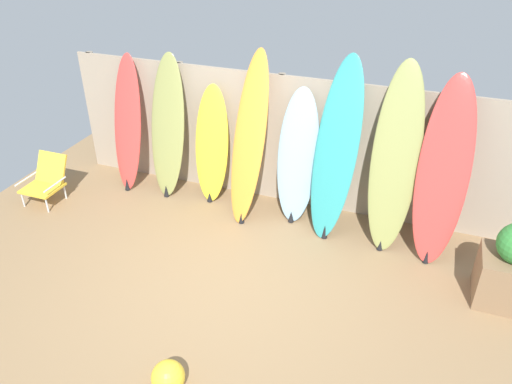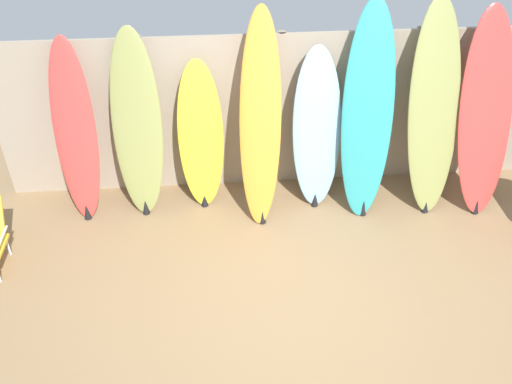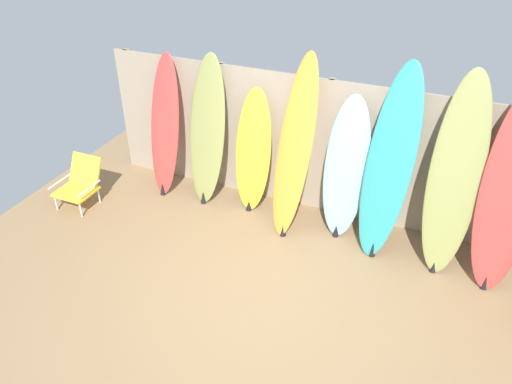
{
  "view_description": "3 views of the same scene",
  "coord_description": "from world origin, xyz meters",
  "px_view_note": "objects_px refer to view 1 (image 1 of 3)",
  "views": [
    {
      "loc": [
        1.79,
        -3.81,
        3.75
      ],
      "look_at": [
        0.11,
        0.8,
        0.79
      ],
      "focal_mm": 35.0,
      "sensor_mm": 36.0,
      "label": 1
    },
    {
      "loc": [
        -0.69,
        -3.44,
        3.98
      ],
      "look_at": [
        -0.36,
        0.7,
        0.81
      ],
      "focal_mm": 40.0,
      "sensor_mm": 36.0,
      "label": 2
    },
    {
      "loc": [
        1.37,
        -3.44,
        3.84
      ],
      "look_at": [
        -0.31,
        0.5,
        1.06
      ],
      "focal_mm": 35.0,
      "sensor_mm": 36.0,
      "label": 3
    }
  ],
  "objects_px": {
    "surfboard_olive_1": "(168,128)",
    "planter_box": "(511,269)",
    "surfboard_orange_3": "(249,140)",
    "surfboard_olive_6": "(395,159)",
    "surfboard_yellow_2": "(212,146)",
    "surfboard_skyblue_4": "(298,158)",
    "surfboard_teal_5": "(336,151)",
    "surfboard_red_7": "(443,172)",
    "beach_chair": "(46,179)",
    "beach_ball": "(168,377)",
    "surfboard_red_0": "(128,125)"
  },
  "relations": [
    {
      "from": "surfboard_orange_3",
      "to": "beach_ball",
      "type": "bearing_deg",
      "value": -83.25
    },
    {
      "from": "surfboard_yellow_2",
      "to": "surfboard_teal_5",
      "type": "bearing_deg",
      "value": -4.69
    },
    {
      "from": "planter_box",
      "to": "surfboard_red_0",
      "type": "bearing_deg",
      "value": 170.69
    },
    {
      "from": "surfboard_red_7",
      "to": "beach_chair",
      "type": "height_order",
      "value": "surfboard_red_7"
    },
    {
      "from": "surfboard_red_0",
      "to": "surfboard_red_7",
      "type": "xyz_separation_m",
      "value": [
        4.22,
        -0.12,
        0.1
      ]
    },
    {
      "from": "surfboard_red_7",
      "to": "beach_chair",
      "type": "xyz_separation_m",
      "value": [
        -5.12,
        -0.68,
        -0.72
      ]
    },
    {
      "from": "beach_ball",
      "to": "planter_box",
      "type": "bearing_deg",
      "value": 38.32
    },
    {
      "from": "surfboard_teal_5",
      "to": "surfboard_red_7",
      "type": "height_order",
      "value": "surfboard_teal_5"
    },
    {
      "from": "surfboard_yellow_2",
      "to": "beach_chair",
      "type": "xyz_separation_m",
      "value": [
        -2.16,
        -0.86,
        -0.48
      ]
    },
    {
      "from": "surfboard_red_0",
      "to": "surfboard_skyblue_4",
      "type": "distance_m",
      "value": 2.49
    },
    {
      "from": "surfboard_olive_6",
      "to": "surfboard_red_7",
      "type": "xyz_separation_m",
      "value": [
        0.54,
        -0.04,
        -0.05
      ]
    },
    {
      "from": "surfboard_red_0",
      "to": "surfboard_olive_6",
      "type": "bearing_deg",
      "value": -1.25
    },
    {
      "from": "surfboard_red_7",
      "to": "planter_box",
      "type": "bearing_deg",
      "value": -40.93
    },
    {
      "from": "surfboard_olive_1",
      "to": "surfboard_yellow_2",
      "type": "relative_size",
      "value": 1.21
    },
    {
      "from": "surfboard_orange_3",
      "to": "surfboard_olive_6",
      "type": "distance_m",
      "value": 1.8
    },
    {
      "from": "surfboard_olive_6",
      "to": "surfboard_teal_5",
      "type": "bearing_deg",
      "value": -179.48
    },
    {
      "from": "surfboard_red_7",
      "to": "beach_chair",
      "type": "distance_m",
      "value": 5.21
    },
    {
      "from": "beach_chair",
      "to": "beach_ball",
      "type": "xyz_separation_m",
      "value": [
        3.12,
        -2.24,
        -0.17
      ]
    },
    {
      "from": "surfboard_olive_1",
      "to": "planter_box",
      "type": "distance_m",
      "value": 4.52
    },
    {
      "from": "surfboard_olive_1",
      "to": "surfboard_red_7",
      "type": "relative_size",
      "value": 0.94
    },
    {
      "from": "surfboard_skyblue_4",
      "to": "surfboard_teal_5",
      "type": "distance_m",
      "value": 0.55
    },
    {
      "from": "surfboard_olive_1",
      "to": "beach_chair",
      "type": "distance_m",
      "value": 1.85
    },
    {
      "from": "beach_chair",
      "to": "beach_ball",
      "type": "height_order",
      "value": "beach_chair"
    },
    {
      "from": "surfboard_red_0",
      "to": "surfboard_teal_5",
      "type": "bearing_deg",
      "value": -1.66
    },
    {
      "from": "surfboard_orange_3",
      "to": "surfboard_teal_5",
      "type": "height_order",
      "value": "surfboard_teal_5"
    },
    {
      "from": "surfboard_skyblue_4",
      "to": "beach_chair",
      "type": "bearing_deg",
      "value": -166.71
    },
    {
      "from": "surfboard_olive_1",
      "to": "surfboard_yellow_2",
      "type": "xyz_separation_m",
      "value": [
        0.64,
        0.03,
        -0.17
      ]
    },
    {
      "from": "surfboard_yellow_2",
      "to": "planter_box",
      "type": "height_order",
      "value": "surfboard_yellow_2"
    },
    {
      "from": "surfboard_olive_1",
      "to": "surfboard_yellow_2",
      "type": "height_order",
      "value": "surfboard_olive_1"
    },
    {
      "from": "surfboard_red_7",
      "to": "beach_chair",
      "type": "bearing_deg",
      "value": -172.46
    },
    {
      "from": "surfboard_orange_3",
      "to": "surfboard_skyblue_4",
      "type": "xyz_separation_m",
      "value": [
        0.61,
        0.12,
        -0.2
      ]
    },
    {
      "from": "surfboard_red_7",
      "to": "beach_ball",
      "type": "bearing_deg",
      "value": -124.42
    },
    {
      "from": "surfboard_yellow_2",
      "to": "surfboard_skyblue_4",
      "type": "height_order",
      "value": "surfboard_skyblue_4"
    },
    {
      "from": "surfboard_olive_1",
      "to": "planter_box",
      "type": "relative_size",
      "value": 2.07
    },
    {
      "from": "surfboard_skyblue_4",
      "to": "surfboard_olive_6",
      "type": "xyz_separation_m",
      "value": [
        1.19,
        -0.08,
        0.23
      ]
    },
    {
      "from": "surfboard_orange_3",
      "to": "surfboard_olive_6",
      "type": "xyz_separation_m",
      "value": [
        1.8,
        0.05,
        0.03
      ]
    },
    {
      "from": "planter_box",
      "to": "beach_chair",
      "type": "bearing_deg",
      "value": 179.79
    },
    {
      "from": "surfboard_olive_1",
      "to": "surfboard_orange_3",
      "type": "height_order",
      "value": "surfboard_orange_3"
    },
    {
      "from": "surfboard_orange_3",
      "to": "surfboard_teal_5",
      "type": "distance_m",
      "value": 1.1
    },
    {
      "from": "surfboard_red_0",
      "to": "beach_ball",
      "type": "height_order",
      "value": "surfboard_red_0"
    },
    {
      "from": "surfboard_red_7",
      "to": "surfboard_teal_5",
      "type": "bearing_deg",
      "value": 178.25
    },
    {
      "from": "surfboard_skyblue_4",
      "to": "planter_box",
      "type": "distance_m",
      "value": 2.71
    },
    {
      "from": "surfboard_olive_1",
      "to": "beach_ball",
      "type": "distance_m",
      "value": 3.55
    },
    {
      "from": "surfboard_yellow_2",
      "to": "beach_ball",
      "type": "relative_size",
      "value": 5.49
    },
    {
      "from": "surfboard_olive_1",
      "to": "surfboard_skyblue_4",
      "type": "distance_m",
      "value": 1.86
    },
    {
      "from": "surfboard_orange_3",
      "to": "beach_ball",
      "type": "xyz_separation_m",
      "value": [
        0.34,
        -2.91,
        -0.92
      ]
    },
    {
      "from": "surfboard_yellow_2",
      "to": "surfboard_teal_5",
      "type": "relative_size",
      "value": 0.74
    },
    {
      "from": "surfboard_red_0",
      "to": "surfboard_orange_3",
      "type": "relative_size",
      "value": 0.89
    },
    {
      "from": "surfboard_yellow_2",
      "to": "surfboard_orange_3",
      "type": "bearing_deg",
      "value": -16.3
    },
    {
      "from": "surfboard_olive_6",
      "to": "surfboard_olive_1",
      "type": "bearing_deg",
      "value": 178.01
    }
  ]
}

